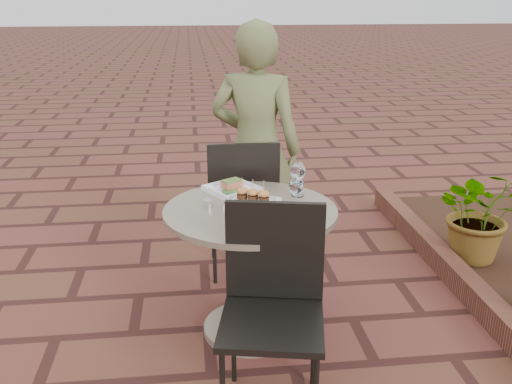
{
  "coord_description": "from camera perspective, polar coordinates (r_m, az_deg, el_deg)",
  "views": [
    {
      "loc": [
        -0.06,
        -2.78,
        1.79
      ],
      "look_at": [
        0.26,
        -0.05,
        0.82
      ],
      "focal_mm": 40.0,
      "sensor_mm": 36.0,
      "label": 1
    }
  ],
  "objects": [
    {
      "name": "cutlery_set",
      "position": [
        2.73,
        5.47,
        -3.46
      ],
      "size": [
        0.1,
        0.2,
        0.0
      ],
      "primitive_type": null,
      "rotation": [
        0.0,
        0.0,
        -0.1
      ],
      "color": "silver",
      "rests_on": "cafe_table"
    },
    {
      "name": "ground",
      "position": [
        3.3,
        -4.77,
        -13.44
      ],
      "size": [
        60.0,
        60.0,
        0.0
      ],
      "primitive_type": "plane",
      "color": "#592823",
      "rests_on": "ground"
    },
    {
      "name": "cafe_table",
      "position": [
        3.04,
        -0.56,
        -6.01
      ],
      "size": [
        0.9,
        0.9,
        0.73
      ],
      "color": "gray",
      "rests_on": "ground"
    },
    {
      "name": "chair_far",
      "position": [
        3.63,
        -1.34,
        -0.54
      ],
      "size": [
        0.45,
        0.45,
        0.93
      ],
      "rotation": [
        0.0,
        0.0,
        3.12
      ],
      "color": "black",
      "rests_on": "ground"
    },
    {
      "name": "planter_curb",
      "position": [
        3.89,
        19.51,
        -7.91
      ],
      "size": [
        0.12,
        3.0,
        0.15
      ],
      "primitive_type": "cube",
      "color": "brown",
      "rests_on": "ground"
    },
    {
      "name": "chair_near",
      "position": [
        2.53,
        1.73,
        -9.96
      ],
      "size": [
        0.52,
        0.52,
        0.93
      ],
      "rotation": [
        0.0,
        0.0,
        -0.2
      ],
      "color": "black",
      "rests_on": "ground"
    },
    {
      "name": "potted_plant_a",
      "position": [
        4.09,
        21.6,
        -1.96
      ],
      "size": [
        0.68,
        0.61,
        0.67
      ],
      "primitive_type": "imported",
      "rotation": [
        0.0,
        0.0,
        -0.17
      ],
      "color": "#33662D",
      "rests_on": "mulch_bed"
    },
    {
      "name": "steel_ramekin",
      "position": [
        2.97,
        -4.79,
        -1.14
      ],
      "size": [
        0.07,
        0.07,
        0.04
      ],
      "primitive_type": "cylinder",
      "rotation": [
        0.0,
        0.0,
        -0.36
      ],
      "color": "silver",
      "rests_on": "cafe_table"
    },
    {
      "name": "plate_tuna",
      "position": [
        2.79,
        1.9,
        -2.56
      ],
      "size": [
        0.22,
        0.22,
        0.03
      ],
      "rotation": [
        0.0,
        0.0,
        -0.01
      ],
      "color": "white",
      "rests_on": "cafe_table"
    },
    {
      "name": "wine_glass_mid",
      "position": [
        3.09,
        4.22,
        2.04
      ],
      "size": [
        0.08,
        0.08,
        0.19
      ],
      "color": "white",
      "rests_on": "cafe_table"
    },
    {
      "name": "plate_sliders",
      "position": [
        2.96,
        -0.31,
        -0.86
      ],
      "size": [
        0.32,
        0.32,
        0.15
      ],
      "rotation": [
        0.0,
        0.0,
        -0.5
      ],
      "color": "white",
      "rests_on": "cafe_table"
    },
    {
      "name": "diner",
      "position": [
        3.72,
        -0.02,
        4.3
      ],
      "size": [
        0.69,
        0.56,
        1.64
      ],
      "primitive_type": "imported",
      "rotation": [
        0.0,
        0.0,
        2.81
      ],
      "color": "brown",
      "rests_on": "ground"
    },
    {
      "name": "plate_salmon",
      "position": [
        3.19,
        -2.42,
        0.38
      ],
      "size": [
        0.34,
        0.34,
        0.07
      ],
      "rotation": [
        0.0,
        0.0,
        0.56
      ],
      "color": "white",
      "rests_on": "cafe_table"
    },
    {
      "name": "wine_glass_far",
      "position": [
        3.12,
        4.12,
        1.96
      ],
      "size": [
        0.07,
        0.07,
        0.17
      ],
      "color": "white",
      "rests_on": "cafe_table"
    },
    {
      "name": "wine_glass_right",
      "position": [
        2.86,
        4.07,
        0.47
      ],
      "size": [
        0.08,
        0.08,
        0.19
      ],
      "color": "white",
      "rests_on": "cafe_table"
    }
  ]
}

